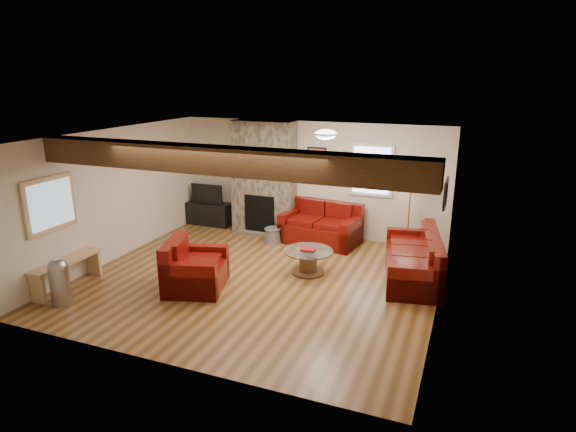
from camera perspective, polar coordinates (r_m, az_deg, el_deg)
name	(u,v)px	position (r m, az deg, el deg)	size (l,w,h in m)	color
room	(257,211)	(8.09, -3.68, 0.62)	(8.00, 8.00, 8.00)	brown
oak_beam	(218,160)	(6.78, -8.35, 6.57)	(6.00, 0.36, 0.38)	#352110
chimney_breast	(264,179)	(10.70, -2.89, 4.38)	(1.40, 0.67, 2.50)	#39352C
back_window	(371,170)	(10.13, 9.87, 5.37)	(0.90, 0.08, 1.10)	silver
hatch_window	(50,204)	(8.62, -26.35, 1.27)	(0.08, 1.00, 0.90)	tan
ceiling_dome	(326,136)	(8.37, 4.50, 9.44)	(0.40, 0.40, 0.18)	white
artwork_back	(316,159)	(10.40, 3.39, 6.71)	(0.42, 0.06, 0.52)	black
artwork_right	(445,193)	(7.54, 18.13, 2.58)	(0.06, 0.55, 0.42)	black
sofa_three	(412,256)	(8.69, 14.54, -4.63)	(2.10, 0.88, 0.81)	#440A04
loveseat	(321,224)	(10.18, 3.88, -0.91)	(1.60, 0.92, 0.85)	#440A04
armchair_red	(195,265)	(8.16, -10.91, -5.69)	(1.04, 0.91, 0.84)	#440A04
coffee_table	(308,262)	(8.69, 2.40, -5.43)	(0.89, 0.89, 0.47)	#412715
tv_cabinet	(210,213)	(11.62, -9.28, 0.31)	(1.07, 0.43, 0.53)	black
television	(209,193)	(11.50, -9.39, 2.69)	(0.80, 0.11, 0.46)	black
floor_lamp	(411,188)	(9.84, 14.36, 3.28)	(0.39, 0.39, 1.52)	tan
pine_bench	(67,274)	(8.90, -24.67, -6.26)	(0.31, 1.32, 0.49)	tan
pedal_bin	(60,281)	(8.28, -25.43, -7.01)	(0.31, 0.31, 0.76)	#9B9BA0
coal_bucket	(272,235)	(10.21, -1.85, -2.32)	(0.37, 0.37, 0.34)	gray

